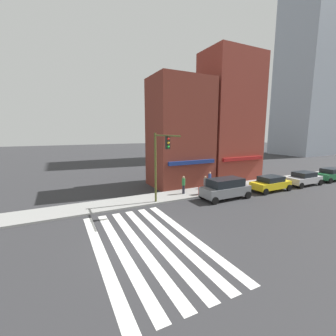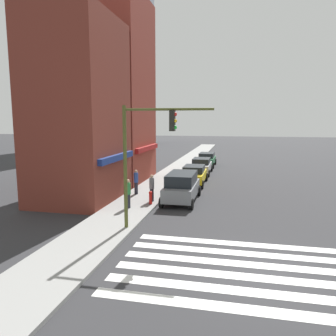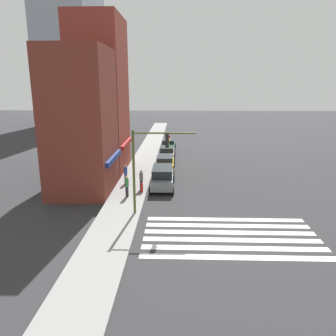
# 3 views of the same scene
# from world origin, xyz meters

# --- Properties ---
(ground_plane) EXTENTS (200.00, 200.00, 0.00)m
(ground_plane) POSITION_xyz_m (0.00, 0.00, 0.00)
(ground_plane) COLOR #2D2D30
(sidewalk_left) EXTENTS (120.00, 3.00, 0.15)m
(sidewalk_left) POSITION_xyz_m (0.00, 7.50, 0.07)
(sidewalk_left) COLOR gray
(sidewalk_left) RESTS_ON ground_plane
(crosswalk_stripes) EXTENTS (5.73, 10.80, 0.01)m
(crosswalk_stripes) POSITION_xyz_m (-0.00, 0.00, 0.00)
(crosswalk_stripes) COLOR silver
(crosswalk_stripes) RESTS_ON ground_plane
(storefront_row) EXTENTS (14.22, 5.30, 15.78)m
(storefront_row) POSITION_xyz_m (12.88, 11.50, 7.13)
(storefront_row) COLOR maroon
(storefront_row) RESTS_ON ground_plane
(tower_distant) EXTENTS (19.93, 11.18, 57.99)m
(tower_distant) POSITION_xyz_m (59.33, 27.59, 29.00)
(tower_distant) COLOR #939EAD
(tower_distant) RESTS_ON ground_plane
(traffic_signal) EXTENTS (0.32, 4.34, 6.14)m
(traffic_signal) POSITION_xyz_m (3.30, 5.42, 4.18)
(traffic_signal) COLOR #474C1E
(traffic_signal) RESTS_ON ground_plane
(suv_grey) EXTENTS (4.72, 2.12, 1.94)m
(suv_grey) POSITION_xyz_m (9.66, 4.70, 1.03)
(suv_grey) COLOR slate
(suv_grey) RESTS_ON ground_plane
(sedan_yellow) EXTENTS (4.42, 2.02, 1.59)m
(sedan_yellow) POSITION_xyz_m (15.80, 4.70, 0.84)
(sedan_yellow) COLOR yellow
(sedan_yellow) RESTS_ON ground_plane
(sedan_silver) EXTENTS (4.41, 2.02, 1.59)m
(sedan_silver) POSITION_xyz_m (21.43, 4.70, 0.84)
(sedan_silver) COLOR #B7B7BC
(sedan_silver) RESTS_ON ground_plane
(sedan_green) EXTENTS (4.42, 2.02, 1.59)m
(sedan_green) POSITION_xyz_m (27.02, 4.70, 0.84)
(sedan_green) COLOR #1E6638
(sedan_green) RESTS_ON ground_plane
(pedestrian_grey_coat) EXTENTS (0.32, 0.32, 1.77)m
(pedestrian_grey_coat) POSITION_xyz_m (8.67, 6.52, 1.07)
(pedestrian_grey_coat) COLOR #23232D
(pedestrian_grey_coat) RESTS_ON sidewalk_left
(pedestrian_green_top) EXTENTS (0.32, 0.32, 1.77)m
(pedestrian_green_top) POSITION_xyz_m (6.77, 7.50, 1.07)
(pedestrian_green_top) COLOR #23232D
(pedestrian_green_top) RESTS_ON sidewalk_left
(pedestrian_blue_shirt) EXTENTS (0.32, 0.32, 1.77)m
(pedestrian_blue_shirt) POSITION_xyz_m (10.47, 8.18, 1.07)
(pedestrian_blue_shirt) COLOR #23232D
(pedestrian_blue_shirt) RESTS_ON sidewalk_left
(fire_hydrant) EXTENTS (0.24, 0.24, 0.84)m
(fire_hydrant) POSITION_xyz_m (7.91, 6.40, 0.61)
(fire_hydrant) COLOR red
(fire_hydrant) RESTS_ON sidewalk_left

